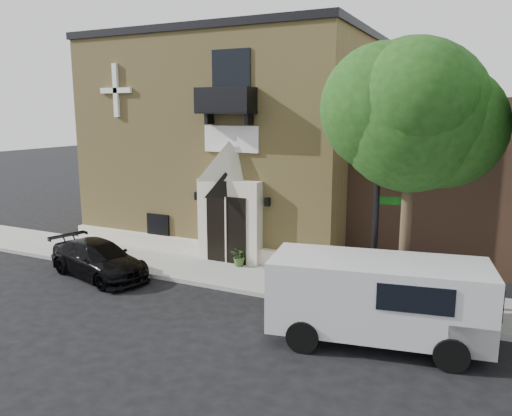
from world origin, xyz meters
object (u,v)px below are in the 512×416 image
Objects in this scene: dumpster at (427,297)px; fire_hydrant at (354,293)px; street_sign at (377,203)px; pedestrian_near at (332,268)px; cargo_van at (386,298)px; black_sedan at (99,259)px.

fire_hydrant is at bearing 179.01° from dumpster.
street_sign reaches higher than dumpster.
street_sign is at bearing 38.87° from fire_hydrant.
dumpster is at bearing -19.82° from street_sign.
fire_hydrant is at bearing -153.40° from street_sign.
cargo_van is at bearing 103.13° from pedestrian_near.
cargo_van is 3.07m from street_sign.
fire_hydrant is at bearing 116.04° from cargo_van.
cargo_van is (10.49, -0.87, 0.59)m from black_sedan.
street_sign is 4.11× the size of pedestrian_near.
black_sedan is 10.13m from street_sign.
fire_hydrant is (-1.27, 1.74, -0.66)m from cargo_van.
street_sign is 2.79m from fire_hydrant.
black_sedan is 2.41× the size of dumpster.
dumpster reaches higher than black_sedan.
street_sign is at bearing 100.12° from cargo_van.
street_sign is at bearing 129.12° from pedestrian_near.
cargo_van is 3.66m from pedestrian_near.
pedestrian_near is (-2.29, 2.84, -0.33)m from cargo_van.
black_sedan is at bearing 179.24° from dumpster.
dumpster is at bearing 57.78° from cargo_van.
pedestrian_near is at bearing 142.59° from street_sign.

